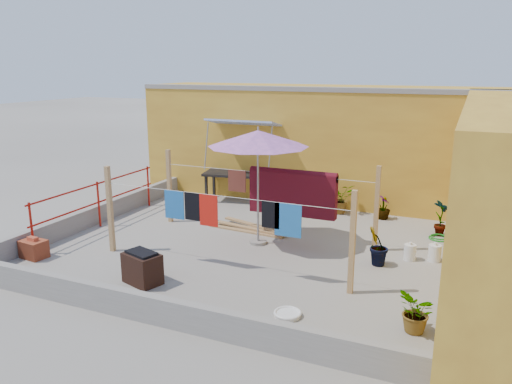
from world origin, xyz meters
TOP-DOWN VIEW (x-y plane):
  - ground at (0.00, 0.00)m, footprint 80.00×80.00m
  - wall_back at (0.50, 4.69)m, footprint 11.00×3.27m
  - parapet_front at (0.00, -3.58)m, footprint 8.30×0.16m
  - parapet_left at (-4.08, 0.00)m, footprint 0.16×7.30m
  - red_railing at (-3.85, -0.20)m, footprint 0.05×4.20m
  - clothesline_rig at (0.56, 0.57)m, footprint 5.09×2.35m
  - patio_umbrella at (0.10, 0.22)m, footprint 2.23×2.23m
  - outdoor_table at (-1.85, 3.20)m, footprint 1.91×1.20m
  - brick_stack at (-3.70, -2.34)m, footprint 0.54×0.42m
  - lumber_pile at (-0.39, 0.93)m, footprint 2.03×0.72m
  - brazier at (-0.97, -2.47)m, footprint 0.76×0.62m
  - white_basin at (1.80, -2.59)m, footprint 0.44×0.44m
  - water_jug_a at (3.70, 0.67)m, footprint 0.25×0.25m
  - water_jug_b at (3.25, 0.54)m, footprint 0.24×0.24m
  - green_hose at (3.70, 2.08)m, footprint 0.46×0.46m
  - plant_back_a at (1.14, 3.20)m, footprint 0.92×0.92m
  - plant_back_b at (2.29, 3.11)m, footprint 0.39×0.39m
  - plant_right_a at (3.70, 2.34)m, footprint 0.54×0.53m
  - plant_right_b at (2.70, -0.02)m, footprint 0.51×0.55m
  - plant_right_c at (3.67, -2.32)m, footprint 0.60×0.66m

SIDE VIEW (x-z plane):
  - ground at x=0.00m, z-range 0.00..0.00m
  - green_hose at x=3.70m, z-range 0.00..0.06m
  - white_basin at x=1.80m, z-range 0.00..0.08m
  - lumber_pile at x=-0.39m, z-range 0.00..0.12m
  - water_jug_b at x=3.25m, z-range -0.02..0.35m
  - water_jug_a at x=3.70m, z-range -0.02..0.36m
  - brick_stack at x=-3.70m, z-range -0.03..0.41m
  - parapet_front at x=0.00m, z-range 0.00..0.44m
  - parapet_left at x=-4.08m, z-range 0.00..0.44m
  - brazier at x=-0.97m, z-range -0.01..0.59m
  - plant_back_b at x=2.29m, z-range 0.00..0.60m
  - plant_right_c at x=3.67m, z-range 0.00..0.63m
  - plant_back_a at x=1.14m, z-range 0.00..0.77m
  - plant_right_b at x=2.70m, z-range 0.00..0.80m
  - plant_right_a at x=3.70m, z-range 0.00..0.85m
  - red_railing at x=-3.85m, z-range 0.17..1.27m
  - outdoor_table at x=-1.85m, z-range 0.34..1.17m
  - clothesline_rig at x=0.56m, z-range 0.12..1.92m
  - wall_back at x=0.50m, z-range 0.00..3.21m
  - patio_umbrella at x=0.10m, z-range 1.01..3.55m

